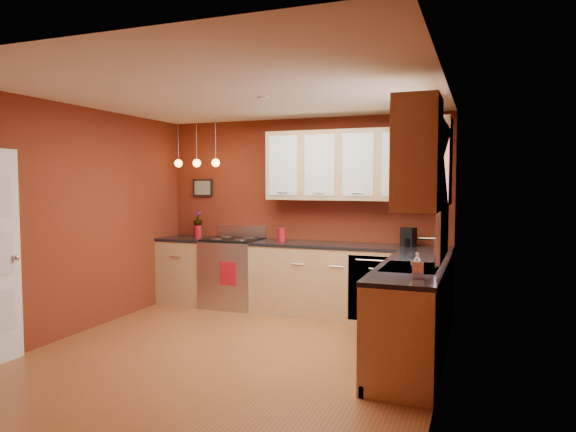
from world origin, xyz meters
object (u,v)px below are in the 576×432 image
at_px(gas_range, 233,272).
at_px(red_canister, 282,235).
at_px(soap_pump, 417,265).
at_px(coffee_maker, 408,238).
at_px(sink, 411,270).

xyz_separation_m(gas_range, red_canister, (0.74, -0.01, 0.55)).
relative_size(gas_range, soap_pump, 5.27).
xyz_separation_m(gas_range, coffee_maker, (2.39, 0.08, 0.57)).
bearing_deg(coffee_maker, sink, -61.45).
distance_m(gas_range, soap_pump, 3.47).
distance_m(red_canister, coffee_maker, 1.65).
xyz_separation_m(red_canister, coffee_maker, (1.65, 0.09, 0.02)).
distance_m(sink, coffee_maker, 1.60).
bearing_deg(gas_range, red_canister, -0.72).
xyz_separation_m(coffee_maker, soap_pump, (0.35, -2.13, -0.00)).
bearing_deg(soap_pump, coffee_maker, 99.42).
relative_size(sink, red_canister, 3.90).
distance_m(sink, red_canister, 2.41).
xyz_separation_m(sink, red_canister, (-1.89, 1.49, 0.12)).
relative_size(gas_range, coffee_maker, 4.75).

